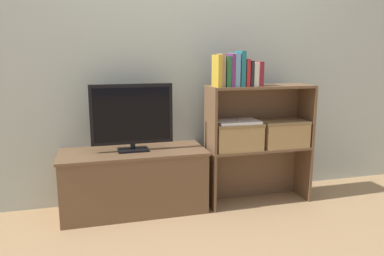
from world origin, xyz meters
TOP-DOWN VIEW (x-y plane):
  - ground_plane at (0.00, 0.00)m, footprint 16.00×16.00m
  - wall_back at (0.00, 0.46)m, footprint 10.00×0.05m
  - tv_stand at (-0.43, 0.21)m, footprint 1.08×0.44m
  - tv at (-0.43, 0.21)m, footprint 0.60×0.14m
  - bookshelf_lower_tier at (0.55, 0.19)m, footprint 0.83×0.27m
  - bookshelf_upper_tier at (0.55, 0.19)m, footprint 0.83×0.27m
  - book_mustard at (0.18, 0.10)m, footprint 0.03×0.16m
  - book_tan at (0.21, 0.10)m, footprint 0.03×0.12m
  - book_forest at (0.25, 0.10)m, footprint 0.03×0.15m
  - book_plum at (0.28, 0.10)m, footprint 0.02×0.16m
  - book_skyblue at (0.32, 0.10)m, footprint 0.04×0.14m
  - book_teal at (0.36, 0.10)m, footprint 0.03×0.15m
  - book_crimson at (0.40, 0.10)m, footprint 0.03×0.16m
  - book_charcoal at (0.43, 0.10)m, footprint 0.02×0.15m
  - book_ivory at (0.47, 0.10)m, footprint 0.04×0.14m
  - book_maroon at (0.51, 0.10)m, footprint 0.03×0.15m
  - storage_basket_left at (0.35, 0.12)m, footprint 0.37×0.23m
  - storage_basket_right at (0.75, 0.12)m, footprint 0.37×0.23m
  - laptop at (0.35, 0.12)m, footprint 0.33×0.22m

SIDE VIEW (x-z plane):
  - ground_plane at x=0.00m, z-range 0.00..0.00m
  - tv_stand at x=-0.43m, z-range 0.00..0.47m
  - bookshelf_lower_tier at x=0.55m, z-range 0.06..0.51m
  - storage_basket_left at x=0.35m, z-range 0.46..0.67m
  - storage_basket_right at x=0.75m, z-range 0.46..0.67m
  - laptop at x=0.35m, z-range 0.66..0.68m
  - tv at x=-0.43m, z-range 0.49..0.98m
  - bookshelf_upper_tier at x=0.55m, z-range 0.51..1.00m
  - book_ivory at x=0.47m, z-range 0.94..1.12m
  - book_maroon at x=0.51m, z-range 0.94..1.12m
  - book_charcoal at x=0.43m, z-range 0.94..1.13m
  - book_crimson at x=0.40m, z-range 0.94..1.14m
  - book_forest at x=0.25m, z-range 0.94..1.16m
  - book_mustard at x=0.18m, z-range 0.94..1.17m
  - book_tan at x=0.21m, z-range 0.94..1.18m
  - book_plum at x=0.28m, z-range 0.94..1.18m
  - book_skyblue at x=0.32m, z-range 0.94..1.19m
  - book_teal at x=0.36m, z-range 0.94..1.20m
  - wall_back at x=0.00m, z-range 0.00..2.40m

